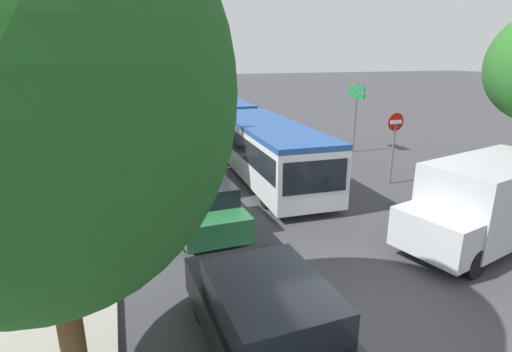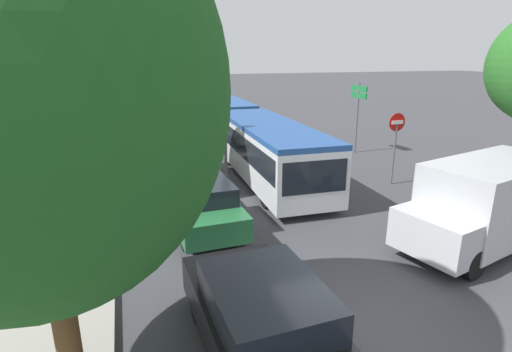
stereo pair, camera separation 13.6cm
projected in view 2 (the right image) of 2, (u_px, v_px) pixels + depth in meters
name	position (u px, v px, depth m)	size (l,w,h in m)	color
ground_plane	(356.00, 336.00, 7.30)	(200.00, 200.00, 0.00)	#3D3D42
kerb_strip_left	(86.00, 145.00, 22.45)	(3.20, 47.33, 0.14)	#9E998E
articulated_bus	(247.00, 133.00, 19.09)	(3.00, 15.88, 2.35)	silver
city_bus_rear	(142.00, 90.00, 40.24)	(2.82, 11.74, 2.52)	teal
queued_car_black	(264.00, 321.00, 6.50)	(2.00, 4.44, 1.52)	black
queued_car_green	(202.00, 204.00, 11.74)	(1.90, 4.22, 1.45)	#236638
queued_car_tan	(179.00, 157.00, 16.97)	(1.96, 4.36, 1.49)	tan
queued_car_silver	(167.00, 135.00, 22.09)	(1.77, 3.93, 1.35)	#B7BABF
queued_car_red	(152.00, 119.00, 26.96)	(1.99, 4.43, 1.52)	#B21E19
white_van	(488.00, 202.00, 10.46)	(5.32, 3.07, 2.31)	#B7BABF
traffic_light	(225.00, 124.00, 14.64)	(0.38, 0.40, 3.40)	#56595E
no_entry_sign	(396.00, 138.00, 15.33)	(0.70, 0.08, 2.82)	#56595E
direction_sign_post	(358.00, 103.00, 20.29)	(0.10, 1.40, 3.60)	#56595E
tree_left_near	(21.00, 104.00, 4.79)	(4.89, 4.89, 7.31)	#51381E
tree_left_mid	(64.00, 63.00, 13.00)	(4.27, 4.27, 7.46)	#51381E
tree_left_far	(93.00, 55.00, 19.62)	(5.19, 5.19, 8.29)	#51381E
tree_left_distant	(93.00, 54.00, 27.37)	(3.40, 3.40, 7.04)	#51381E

